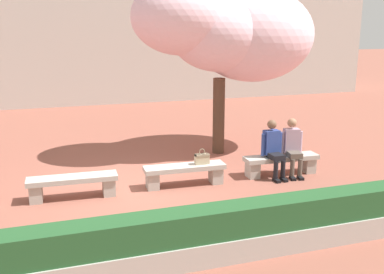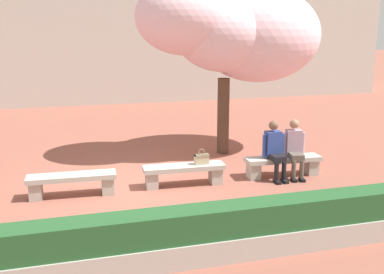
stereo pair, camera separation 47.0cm
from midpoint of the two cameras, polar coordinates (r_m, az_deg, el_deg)
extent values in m
plane|color=#8E5142|center=(9.40, -9.14, -6.85)|extent=(100.00, 100.00, 0.00)
cube|color=#ADA89E|center=(9.17, -16.37, -5.13)|extent=(1.75, 0.50, 0.10)
cube|color=#ADA89E|center=(9.29, -20.60, -6.70)|extent=(0.26, 0.35, 0.35)
cube|color=#ADA89E|center=(9.25, -11.95, -6.16)|extent=(0.26, 0.35, 0.35)
cube|color=#ADA89E|center=(9.50, -2.36, -3.90)|extent=(1.75, 0.50, 0.10)
cube|color=#ADA89E|center=(9.44, -6.47, -5.53)|extent=(0.26, 0.35, 0.35)
cube|color=#ADA89E|center=(9.75, 1.65, -4.83)|extent=(0.26, 0.35, 0.35)
cube|color=#ADA89E|center=(10.35, 10.00, -2.62)|extent=(1.75, 0.50, 0.10)
cube|color=#ADA89E|center=(10.14, 6.39, -4.17)|extent=(0.26, 0.35, 0.35)
cube|color=#ADA89E|center=(10.72, 13.31, -3.46)|extent=(0.26, 0.35, 0.35)
cube|color=black|center=(9.95, 9.37, -5.49)|extent=(0.11, 0.22, 0.06)
cylinder|color=black|center=(9.94, 9.25, -4.25)|extent=(0.10, 0.10, 0.42)
cube|color=black|center=(10.04, 10.28, -5.36)|extent=(0.11, 0.22, 0.06)
cylinder|color=black|center=(10.02, 10.16, -4.13)|extent=(0.10, 0.10, 0.42)
cube|color=black|center=(10.05, 9.26, -2.43)|extent=(0.29, 0.41, 0.12)
cube|color=#2D4289|center=(10.16, 8.72, -0.65)|extent=(0.35, 0.23, 0.54)
sphere|color=brown|center=(10.07, 8.81, 1.59)|extent=(0.21, 0.21, 0.21)
cylinder|color=#2D4289|center=(10.06, 7.72, -1.00)|extent=(0.09, 0.09, 0.50)
cylinder|color=#2D4289|center=(10.26, 9.80, -0.79)|extent=(0.09, 0.09, 0.50)
cube|color=black|center=(10.17, 11.37, -5.17)|extent=(0.14, 0.23, 0.06)
cylinder|color=brown|center=(10.15, 11.32, -3.94)|extent=(0.10, 0.10, 0.42)
cube|color=black|center=(10.22, 12.33, -5.11)|extent=(0.14, 0.23, 0.06)
cylinder|color=brown|center=(10.21, 12.28, -3.89)|extent=(0.10, 0.10, 0.42)
cube|color=brown|center=(10.27, 11.54, -2.18)|extent=(0.35, 0.45, 0.12)
cube|color=#B293A8|center=(10.40, 11.22, -0.42)|extent=(0.37, 0.28, 0.54)
sphere|color=#A37556|center=(10.31, 11.32, 1.76)|extent=(0.21, 0.21, 0.21)
cylinder|color=#B293A8|center=(10.33, 10.14, -0.70)|extent=(0.09, 0.09, 0.50)
cylinder|color=#B293A8|center=(10.46, 12.33, -0.62)|extent=(0.09, 0.09, 0.50)
cube|color=tan|center=(9.54, -0.14, -2.82)|extent=(0.30, 0.14, 0.22)
cube|color=gray|center=(9.51, -0.13, -2.30)|extent=(0.30, 0.15, 0.04)
torus|color=#807259|center=(9.49, -0.14, -1.89)|extent=(0.14, 0.02, 0.14)
cylinder|color=#513828|center=(11.87, 2.28, 2.67)|extent=(0.31, 0.31, 2.00)
ellipsoid|color=#F4CCDB|center=(11.65, 2.38, 12.99)|extent=(2.57, 2.40, 1.93)
ellipsoid|color=#F4CCDB|center=(11.36, -2.58, 15.01)|extent=(2.50, 2.35, 1.87)
ellipsoid|color=#F4CCDB|center=(12.21, 6.63, 12.73)|extent=(3.26, 2.91, 2.44)
cube|color=#ADA89E|center=(6.52, -4.50, -14.65)|extent=(12.56, 0.50, 0.36)
cube|color=#235128|center=(6.34, -4.57, -11.47)|extent=(12.46, 0.44, 0.44)
camera|label=1|loc=(0.24, -91.41, -0.34)|focal=42.00mm
camera|label=2|loc=(0.24, 88.59, 0.34)|focal=42.00mm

